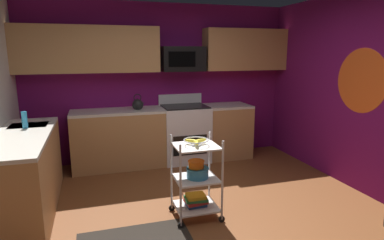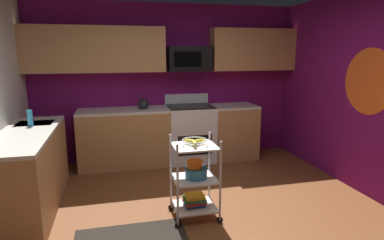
% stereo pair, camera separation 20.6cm
% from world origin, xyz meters
% --- Properties ---
extents(floor, '(4.40, 4.80, 0.04)m').
position_xyz_m(floor, '(0.00, 0.00, -0.02)').
color(floor, brown).
rests_on(floor, ground).
extents(wall_back, '(4.52, 0.06, 2.60)m').
position_xyz_m(wall_back, '(0.00, 2.43, 1.30)').
color(wall_back, '#6B1156').
rests_on(wall_back, ground).
extents(wall_right, '(0.06, 4.80, 2.60)m').
position_xyz_m(wall_right, '(2.23, 0.00, 1.30)').
color(wall_right, '#6B1156').
rests_on(wall_right, ground).
extents(wall_flower_decal, '(0.00, 0.83, 0.83)m').
position_xyz_m(wall_flower_decal, '(2.20, 0.34, 1.45)').
color(wall_flower_decal, '#E5591E').
extents(counter_run, '(3.67, 2.50, 0.92)m').
position_xyz_m(counter_run, '(-0.76, 1.61, 0.46)').
color(counter_run, '#B27F4C').
rests_on(counter_run, ground).
extents(oven_range, '(0.76, 0.65, 1.10)m').
position_xyz_m(oven_range, '(0.33, 2.10, 0.48)').
color(oven_range, white).
rests_on(oven_range, ground).
extents(upper_cabinets, '(4.40, 0.33, 0.70)m').
position_xyz_m(upper_cabinets, '(-0.07, 2.23, 1.85)').
color(upper_cabinets, '#B27F4C').
extents(microwave, '(0.70, 0.39, 0.40)m').
position_xyz_m(microwave, '(0.33, 2.21, 1.70)').
color(microwave, black).
extents(rolling_cart, '(0.53, 0.43, 0.91)m').
position_xyz_m(rolling_cart, '(-0.08, 0.17, 0.45)').
color(rolling_cart, silver).
rests_on(rolling_cart, ground).
extents(fruit_bowl, '(0.27, 0.27, 0.07)m').
position_xyz_m(fruit_bowl, '(-0.08, 0.17, 0.88)').
color(fruit_bowl, silver).
rests_on(fruit_bowl, rolling_cart).
extents(mixing_bowl_large, '(0.25, 0.25, 0.11)m').
position_xyz_m(mixing_bowl_large, '(-0.06, 0.17, 0.52)').
color(mixing_bowl_large, '#338CBF').
rests_on(mixing_bowl_large, rolling_cart).
extents(mixing_bowl_small, '(0.18, 0.18, 0.08)m').
position_xyz_m(mixing_bowl_small, '(-0.08, 0.18, 0.62)').
color(mixing_bowl_small, orange).
rests_on(mixing_bowl_small, rolling_cart).
extents(book_stack, '(0.26, 0.21, 0.13)m').
position_xyz_m(book_stack, '(-0.08, 0.17, 0.20)').
color(book_stack, '#1E4C8C').
rests_on(book_stack, rolling_cart).
extents(kettle, '(0.21, 0.18, 0.26)m').
position_xyz_m(kettle, '(-0.44, 2.10, 1.00)').
color(kettle, black).
rests_on(kettle, counter_run).
extents(dish_soap_bottle, '(0.06, 0.06, 0.20)m').
position_xyz_m(dish_soap_bottle, '(-1.91, 1.17, 1.02)').
color(dish_soap_bottle, '#2D8CBF').
rests_on(dish_soap_bottle, counter_run).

